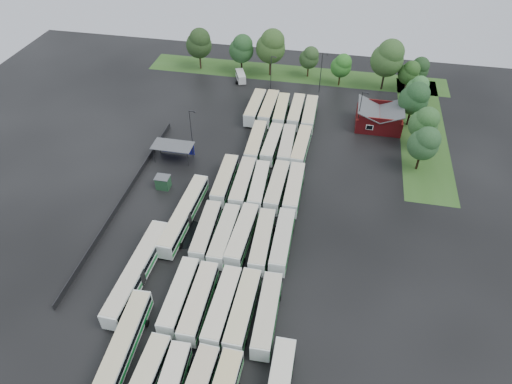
# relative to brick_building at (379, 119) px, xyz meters

# --- Properties ---
(ground) EXTENTS (160.00, 160.00, 0.00)m
(ground) POSITION_rel_brick_building_xyz_m (-24.00, -42.77, -1.87)
(ground) COLOR black
(ground) RESTS_ON ground
(brick_building) EXTENTS (10.07, 8.60, 5.39)m
(brick_building) POSITION_rel_brick_building_xyz_m (0.00, 0.00, 0.00)
(brick_building) COLOR maroon
(brick_building) RESTS_ON ground
(wash_shed) EXTENTS (8.20, 4.20, 3.58)m
(wash_shed) POSITION_rel_brick_building_xyz_m (-41.20, -20.74, 1.12)
(wash_shed) COLOR #2D2D30
(wash_shed) RESTS_ON ground
(utility_hut) EXTENTS (2.70, 2.20, 2.62)m
(utility_hut) POSITION_rel_brick_building_xyz_m (-40.20, -30.17, -0.55)
(utility_hut) COLOR #1C4426
(utility_hut) RESTS_ON ground
(grass_strip_north) EXTENTS (80.00, 10.00, 0.01)m
(grass_strip_north) POSITION_rel_brick_building_xyz_m (-22.00, 22.03, -1.86)
(grass_strip_north) COLOR #2E561C
(grass_strip_north) RESTS_ON ground
(grass_strip_east) EXTENTS (10.00, 50.00, 0.01)m
(grass_strip_east) POSITION_rel_brick_building_xyz_m (10.00, 0.03, -1.86)
(grass_strip_east) COLOR #2E561C
(grass_strip_east) RESTS_ON ground
(west_fence) EXTENTS (0.10, 50.00, 1.20)m
(west_fence) POSITION_rel_brick_building_xyz_m (-46.20, -34.77, -1.27)
(west_fence) COLOR #2D2D30
(west_fence) RESTS_ON ground
(bus_r0c0) EXTENTS (2.96, 12.63, 3.50)m
(bus_r0c0) POSITION_rel_brick_building_xyz_m (-28.51, -68.44, 0.06)
(bus_r0c0) COLOR white
(bus_r0c0) RESTS_ON ground
(bus_r1c0) EXTENTS (2.79, 12.41, 3.45)m
(bus_r1c0) POSITION_rel_brick_building_xyz_m (-28.51, -54.91, 0.03)
(bus_r1c0) COLOR white
(bus_r1c0) RESTS_ON ground
(bus_r1c1) EXTENTS (2.88, 12.79, 3.55)m
(bus_r1c1) POSITION_rel_brick_building_xyz_m (-25.38, -55.41, 0.09)
(bus_r1c1) COLOR white
(bus_r1c1) RESTS_ON ground
(bus_r1c2) EXTENTS (2.93, 12.73, 3.53)m
(bus_r1c2) POSITION_rel_brick_building_xyz_m (-21.89, -55.48, 0.08)
(bus_r1c2) COLOR white
(bus_r1c2) RESTS_ON ground
(bus_r1c3) EXTENTS (2.85, 12.89, 3.58)m
(bus_r1c3) POSITION_rel_brick_building_xyz_m (-18.85, -55.50, 0.10)
(bus_r1c3) COLOR white
(bus_r1c3) RESTS_ON ground
(bus_r1c4) EXTENTS (3.05, 12.83, 3.55)m
(bus_r1c4) POSITION_rel_brick_building_xyz_m (-15.40, -55.50, 0.09)
(bus_r1c4) COLOR white
(bus_r1c4) RESTS_ON ground
(bus_r2c0) EXTENTS (3.05, 12.39, 3.43)m
(bus_r2c0) POSITION_rel_brick_building_xyz_m (-28.34, -41.55, 0.02)
(bus_r2c0) COLOR white
(bus_r2c0) RESTS_ON ground
(bus_r2c1) EXTENTS (2.67, 12.48, 3.47)m
(bus_r2c1) POSITION_rel_brick_building_xyz_m (-25.10, -41.90, 0.04)
(bus_r2c1) COLOR white
(bus_r2c1) RESTS_ON ground
(bus_r2c2) EXTENTS (3.17, 12.89, 3.56)m
(bus_r2c2) POSITION_rel_brick_building_xyz_m (-22.20, -41.32, 0.09)
(bus_r2c2) COLOR white
(bus_r2c2) RESTS_ON ground
(bus_r2c3) EXTENTS (3.09, 12.69, 3.51)m
(bus_r2c3) POSITION_rel_brick_building_xyz_m (-18.68, -41.91, 0.06)
(bus_r2c3) COLOR white
(bus_r2c3) RESTS_ON ground
(bus_r2c4) EXTENTS (2.89, 12.77, 3.54)m
(bus_r2c4) POSITION_rel_brick_building_xyz_m (-15.48, -41.26, 0.08)
(bus_r2c4) COLOR white
(bus_r2c4) RESTS_ON ground
(bus_r3c0) EXTENTS (2.96, 12.67, 3.51)m
(bus_r3c0) POSITION_rel_brick_building_xyz_m (-28.59, -27.93, 0.07)
(bus_r3c0) COLOR white
(bus_r3c0) RESTS_ON ground
(bus_r3c1) EXTENTS (2.99, 12.94, 3.59)m
(bus_r3c1) POSITION_rel_brick_building_xyz_m (-25.03, -28.27, 0.11)
(bus_r3c1) COLOR white
(bus_r3c1) RESTS_ON ground
(bus_r3c2) EXTENTS (3.13, 12.31, 3.40)m
(bus_r3c2) POSITION_rel_brick_building_xyz_m (-21.95, -28.25, 0.00)
(bus_r3c2) COLOR white
(bus_r3c2) RESTS_ON ground
(bus_r3c3) EXTENTS (2.92, 12.79, 3.55)m
(bus_r3c3) POSITION_rel_brick_building_xyz_m (-18.60, -27.94, 0.09)
(bus_r3c3) COLOR white
(bus_r3c3) RESTS_ON ground
(bus_r3c4) EXTENTS (2.85, 12.76, 3.54)m
(bus_r3c4) POSITION_rel_brick_building_xyz_m (-15.42, -27.91, 0.08)
(bus_r3c4) COLOR white
(bus_r3c4) RESTS_ON ground
(bus_r4c1) EXTENTS (3.06, 12.97, 3.59)m
(bus_r4c1) POSITION_rel_brick_building_xyz_m (-25.28, -14.69, 0.11)
(bus_r4c1) COLOR white
(bus_r4c1) RESTS_ON ground
(bus_r4c2) EXTENTS (2.89, 12.27, 3.40)m
(bus_r4c2) POSITION_rel_brick_building_xyz_m (-21.93, -14.39, 0.00)
(bus_r4c2) COLOR white
(bus_r4c2) RESTS_ON ground
(bus_r4c3) EXTENTS (2.95, 12.31, 3.41)m
(bus_r4c3) POSITION_rel_brick_building_xyz_m (-18.78, -14.31, 0.01)
(bus_r4c3) COLOR white
(bus_r4c3) RESTS_ON ground
(bus_r4c4) EXTENTS (3.10, 12.68, 3.51)m
(bus_r4c4) POSITION_rel_brick_building_xyz_m (-15.77, -14.31, 0.06)
(bus_r4c4) COLOR white
(bus_r4c4) RESTS_ON ground
(bus_r5c0) EXTENTS (2.92, 12.81, 3.55)m
(bus_r5c0) POSITION_rel_brick_building_xyz_m (-28.35, -0.53, 0.09)
(bus_r5c0) COLOR white
(bus_r5c0) RESTS_ON ground
(bus_r5c1) EXTENTS (2.89, 12.83, 3.56)m
(bus_r5c1) POSITION_rel_brick_building_xyz_m (-25.12, -0.44, 0.09)
(bus_r5c1) COLOR white
(bus_r5c1) RESTS_ON ground
(bus_r5c2) EXTENTS (2.98, 12.27, 3.39)m
(bus_r5c2) POSITION_rel_brick_building_xyz_m (-22.10, -0.78, 0.00)
(bus_r5c2) COLOR white
(bus_r5c2) RESTS_ON ground
(bus_r5c3) EXTENTS (2.67, 12.39, 3.45)m
(bus_r5c3) POSITION_rel_brick_building_xyz_m (-18.68, -0.57, 0.03)
(bus_r5c3) COLOR white
(bus_r5c3) RESTS_ON ground
(bus_r5c4) EXTENTS (2.82, 12.69, 3.53)m
(bus_r5c4) POSITION_rel_brick_building_xyz_m (-15.51, -1.03, 0.07)
(bus_r5c4) COLOR white
(bus_r5c4) RESTS_ON ground
(artic_bus_west_a) EXTENTS (3.53, 18.94, 3.49)m
(artic_bus_west_a) POSITION_rel_brick_building_xyz_m (-33.09, -65.51, 0.07)
(artic_bus_west_a) COLOR white
(artic_bus_west_a) RESTS_ON ground
(artic_bus_west_b) EXTENTS (3.34, 18.70, 3.45)m
(artic_bus_west_b) POSITION_rel_brick_building_xyz_m (-33.17, -38.36, 0.05)
(artic_bus_west_b) COLOR white
(artic_bus_west_b) RESTS_ON ground
(artic_bus_west_c) EXTENTS (3.24, 19.25, 3.56)m
(artic_bus_west_c) POSITION_rel_brick_building_xyz_m (-36.23, -51.89, 0.11)
(artic_bus_west_c) COLOR white
(artic_bus_west_c) RESTS_ON ground
(minibus) EXTENTS (3.80, 5.67, 2.32)m
(minibus) POSITION_rel_brick_building_xyz_m (-35.46, 15.37, -0.58)
(minibus) COLOR silver
(minibus) RESTS_ON ground
(tree_north_0) EXTENTS (6.89, 6.89, 11.41)m
(tree_north_0) POSITION_rel_brick_building_xyz_m (-47.75, 20.13, 5.48)
(tree_north_0) COLOR #3C291C
(tree_north_0) RESTS_ON ground
(tree_north_1) EXTENTS (6.49, 6.49, 10.74)m
(tree_north_1) POSITION_rel_brick_building_xyz_m (-36.10, 19.95, 5.04)
(tree_north_1) COLOR black
(tree_north_1) RESTS_ON ground
(tree_north_2) EXTENTS (7.70, 7.70, 12.75)m
(tree_north_2) POSITION_rel_brick_building_xyz_m (-28.29, 20.09, 6.34)
(tree_north_2) COLOR #3B2918
(tree_north_2) RESTS_ON ground
(tree_north_3) EXTENTS (5.10, 5.10, 8.45)m
(tree_north_3) POSITION_rel_brick_building_xyz_m (-18.27, 21.28, 3.56)
(tree_north_3) COLOR #3A2716
(tree_north_3) RESTS_ON ground
(tree_north_4) EXTENTS (5.23, 5.23, 8.67)m
(tree_north_4) POSITION_rel_brick_building_xyz_m (-9.76, 17.93, 3.71)
(tree_north_4) COLOR #3A2812
(tree_north_4) RESTS_ON ground
(tree_north_5) EXTENTS (8.02, 8.02, 13.29)m
(tree_north_5) POSITION_rel_brick_building_xyz_m (1.17, 18.06, 6.69)
(tree_north_5) COLOR black
(tree_north_5) RESTS_ON ground
(tree_north_6) EXTENTS (5.29, 5.29, 8.75)m
(tree_north_6) POSITION_rel_brick_building_xyz_m (9.16, 19.72, 3.76)
(tree_north_6) COLOR black
(tree_north_6) RESTS_ON ground
(tree_east_0) EXTENTS (6.00, 6.00, 9.93)m
(tree_east_0) POSITION_rel_brick_building_xyz_m (7.90, -14.56, 4.52)
(tree_east_0) COLOR black
(tree_east_0) RESTS_ON ground
(tree_east_1) EXTENTS (5.99, 5.99, 9.93)m
(tree_east_1) POSITION_rel_brick_building_xyz_m (8.44, -6.98, 4.52)
(tree_east_1) COLOR black
(tree_east_1) RESTS_ON ground
(tree_east_2) EXTENTS (6.48, 6.48, 10.74)m
(tree_east_2) POSITION_rel_brick_building_xyz_m (6.91, 2.04, 5.04)
(tree_east_2) COLOR black
(tree_east_2) RESTS_ON ground
(tree_east_3) EXTENTS (5.13, 5.13, 8.50)m
(tree_east_3) POSITION_rel_brick_building_xyz_m (8.35, 9.79, 3.60)
(tree_east_3) COLOR black
(tree_east_3) RESTS_ON ground
(tree_east_4) EXTENTS (5.16, 5.16, 8.54)m
(tree_east_4) POSITION_rel_brick_building_xyz_m (6.86, 17.49, 3.63)
(tree_east_4) COLOR #3A2D1F
(tree_east_4) RESTS_ON ground
(lamp_post_ne) EXTENTS (1.52, 0.30, 9.88)m
(lamp_post_ne) POSITION_rel_brick_building_xyz_m (-4.54, -3.15, 3.87)
(lamp_post_ne) COLOR #2D2D30
(lamp_post_ne) RESTS_ON ground
(lamp_post_nw) EXTENTS (1.46, 0.28, 9.48)m
(lamp_post_nw) POSITION_rel_brick_building_xyz_m (-38.34, -16.95, 3.64)
(lamp_post_nw) COLOR #2D2D30
(lamp_post_nw) RESTS_ON ground
(lamp_post_back_w) EXTENTS (1.39, 0.27, 9.00)m
(lamp_post_back_w) POSITION_rel_brick_building_xyz_m (-26.76, 12.15, 3.36)
(lamp_post_back_w) COLOR #2D2D30
(lamp_post_back_w) RESTS_ON ground
(lamp_post_back_e) EXTENTS (1.60, 0.31, 10.38)m
(lamp_post_back_e) POSITION_rel_brick_building_xyz_m (-14.45, 13.30, 4.16)
(lamp_post_back_e) COLOR #2D2D30
(lamp_post_back_e) RESTS_ON ground
(puddle_0) EXTENTS (5.27, 5.27, 0.01)m
(puddle_0) POSITION_rel_brick_building_xyz_m (-24.05, -63.45, -1.86)
(puddle_0) COLOR black
(puddle_0) RESTS_ON ground
(puddle_2) EXTENTS (6.88, 6.88, 0.01)m
(puddle_2) POSITION_rel_brick_building_xyz_m (-32.20, -41.17, -1.86)
(puddle_2) COLOR black
(puddle_2) RESTS_ON ground
(puddle_3) EXTENTS (4.80, 4.80, 0.01)m
(puddle_3) POSITION_rel_brick_building_xyz_m (-16.45, -43.43, -1.86)
(puddle_3) COLOR black
(puddle_3) RESTS_ON ground
(puddle_4) EXTENTS (2.37, 2.37, 0.01)m
(puddle_4) POSITION_rel_brick_building_xyz_m (-11.88, -60.99, -1.86)
(puddle_4) COLOR black
(puddle_4) RESTS_ON ground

